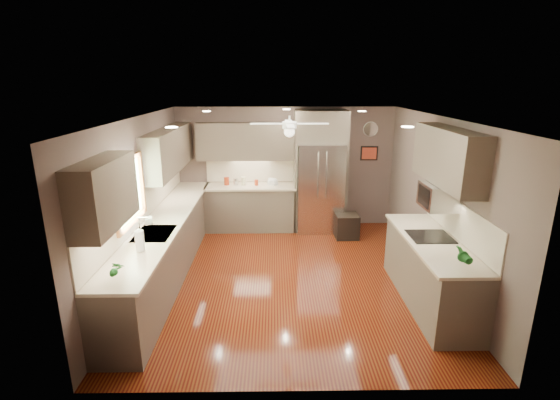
{
  "coord_description": "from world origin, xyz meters",
  "views": [
    {
      "loc": [
        -0.23,
        -5.87,
        3.0
      ],
      "look_at": [
        -0.14,
        0.6,
        1.1
      ],
      "focal_mm": 26.0,
      "sensor_mm": 36.0,
      "label": 1
    }
  ],
  "objects_px": {
    "canister_a": "(227,181)",
    "canister_b": "(236,182)",
    "microwave": "(439,196)",
    "stool": "(346,226)",
    "canister_d": "(256,183)",
    "potted_plant_right": "(462,255)",
    "canister_c": "(243,181)",
    "soap_bottle": "(149,220)",
    "potted_plant_left": "(115,269)",
    "refrigerator": "(320,174)",
    "paper_towel": "(140,241)",
    "bowl": "(273,184)"
  },
  "relations": [
    {
      "from": "canister_a",
      "to": "refrigerator",
      "type": "bearing_deg",
      "value": -2.48
    },
    {
      "from": "canister_c",
      "to": "canister_d",
      "type": "relative_size",
      "value": 1.37
    },
    {
      "from": "soap_bottle",
      "to": "refrigerator",
      "type": "distance_m",
      "value": 3.66
    },
    {
      "from": "canister_b",
      "to": "canister_c",
      "type": "xyz_separation_m",
      "value": [
        0.16,
        0.01,
        0.02
      ]
    },
    {
      "from": "canister_a",
      "to": "canister_d",
      "type": "height_order",
      "value": "canister_a"
    },
    {
      "from": "refrigerator",
      "to": "soap_bottle",
      "type": "bearing_deg",
      "value": -139.18
    },
    {
      "from": "refrigerator",
      "to": "potted_plant_right",
      "type": "bearing_deg",
      "value": -72.38
    },
    {
      "from": "paper_towel",
      "to": "canister_b",
      "type": "bearing_deg",
      "value": 74.92
    },
    {
      "from": "canister_d",
      "to": "microwave",
      "type": "height_order",
      "value": "microwave"
    },
    {
      "from": "canister_a",
      "to": "canister_d",
      "type": "bearing_deg",
      "value": -4.3
    },
    {
      "from": "canister_a",
      "to": "canister_b",
      "type": "height_order",
      "value": "canister_a"
    },
    {
      "from": "potted_plant_right",
      "to": "refrigerator",
      "type": "xyz_separation_m",
      "value": [
        -1.21,
        3.81,
        0.1
      ]
    },
    {
      "from": "potted_plant_left",
      "to": "refrigerator",
      "type": "xyz_separation_m",
      "value": [
        2.64,
        4.07,
        0.11
      ]
    },
    {
      "from": "canister_d",
      "to": "potted_plant_right",
      "type": "height_order",
      "value": "potted_plant_right"
    },
    {
      "from": "microwave",
      "to": "bowl",
      "type": "bearing_deg",
      "value": 129.58
    },
    {
      "from": "stool",
      "to": "refrigerator",
      "type": "bearing_deg",
      "value": 135.67
    },
    {
      "from": "canister_d",
      "to": "bowl",
      "type": "distance_m",
      "value": 0.33
    },
    {
      "from": "canister_c",
      "to": "potted_plant_left",
      "type": "height_order",
      "value": "potted_plant_left"
    },
    {
      "from": "canister_c",
      "to": "paper_towel",
      "type": "xyz_separation_m",
      "value": [
        -1.06,
        -3.35,
        0.05
      ]
    },
    {
      "from": "canister_a",
      "to": "soap_bottle",
      "type": "distance_m",
      "value": 2.62
    },
    {
      "from": "soap_bottle",
      "to": "potted_plant_right",
      "type": "bearing_deg",
      "value": -19.64
    },
    {
      "from": "canister_a",
      "to": "stool",
      "type": "height_order",
      "value": "canister_a"
    },
    {
      "from": "potted_plant_right",
      "to": "bowl",
      "type": "relative_size",
      "value": 1.28
    },
    {
      "from": "soap_bottle",
      "to": "bowl",
      "type": "bearing_deg",
      "value": 53.77
    },
    {
      "from": "microwave",
      "to": "stool",
      "type": "relative_size",
      "value": 1.09
    },
    {
      "from": "canister_c",
      "to": "microwave",
      "type": "relative_size",
      "value": 0.29
    },
    {
      "from": "canister_a",
      "to": "potted_plant_left",
      "type": "relative_size",
      "value": 0.62
    },
    {
      "from": "soap_bottle",
      "to": "paper_towel",
      "type": "relative_size",
      "value": 0.75
    },
    {
      "from": "canister_d",
      "to": "soap_bottle",
      "type": "height_order",
      "value": "soap_bottle"
    },
    {
      "from": "soap_bottle",
      "to": "microwave",
      "type": "relative_size",
      "value": 0.38
    },
    {
      "from": "canister_b",
      "to": "paper_towel",
      "type": "xyz_separation_m",
      "value": [
        -0.9,
        -3.35,
        0.07
      ]
    },
    {
      "from": "canister_a",
      "to": "microwave",
      "type": "relative_size",
      "value": 0.3
    },
    {
      "from": "potted_plant_left",
      "to": "canister_b",
      "type": "bearing_deg",
      "value": 77.52
    },
    {
      "from": "potted_plant_left",
      "to": "refrigerator",
      "type": "relative_size",
      "value": 0.11
    },
    {
      "from": "soap_bottle",
      "to": "refrigerator",
      "type": "xyz_separation_m",
      "value": [
        2.77,
        2.39,
        0.14
      ]
    },
    {
      "from": "stool",
      "to": "potted_plant_right",
      "type": "bearing_deg",
      "value": -77.89
    },
    {
      "from": "potted_plant_left",
      "to": "stool",
      "type": "bearing_deg",
      "value": 48.82
    },
    {
      "from": "paper_towel",
      "to": "microwave",
      "type": "bearing_deg",
      "value": 8.23
    },
    {
      "from": "canister_a",
      "to": "soap_bottle",
      "type": "relative_size",
      "value": 0.8
    },
    {
      "from": "canister_b",
      "to": "canister_d",
      "type": "bearing_deg",
      "value": -4.21
    },
    {
      "from": "canister_d",
      "to": "potted_plant_left",
      "type": "relative_size",
      "value": 0.43
    },
    {
      "from": "potted_plant_left",
      "to": "stool",
      "type": "xyz_separation_m",
      "value": [
        3.13,
        3.58,
        -0.84
      ]
    },
    {
      "from": "canister_d",
      "to": "potted_plant_right",
      "type": "bearing_deg",
      "value": -56.89
    },
    {
      "from": "canister_a",
      "to": "paper_towel",
      "type": "xyz_separation_m",
      "value": [
        -0.71,
        -3.36,
        0.06
      ]
    },
    {
      "from": "canister_a",
      "to": "potted_plant_left",
      "type": "xyz_separation_m",
      "value": [
        -0.72,
        -4.15,
        0.05
      ]
    },
    {
      "from": "bowl",
      "to": "paper_towel",
      "type": "bearing_deg",
      "value": -116.34
    },
    {
      "from": "paper_towel",
      "to": "potted_plant_right",
      "type": "bearing_deg",
      "value": -7.89
    },
    {
      "from": "bowl",
      "to": "potted_plant_left",
      "type": "bearing_deg",
      "value": -112.0
    },
    {
      "from": "canister_a",
      "to": "potted_plant_right",
      "type": "distance_m",
      "value": 4.99
    },
    {
      "from": "canister_c",
      "to": "stool",
      "type": "distance_m",
      "value": 2.28
    }
  ]
}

